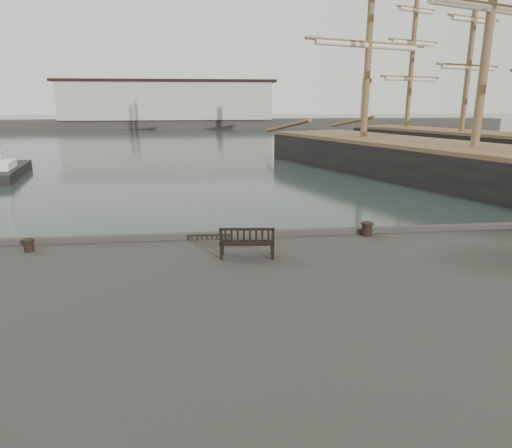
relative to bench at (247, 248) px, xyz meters
The scene contains 8 objects.
ground 3.08m from the bench, 110.14° to the left, with size 400.00×400.00×0.00m, color black.
breakwater 94.49m from the bench, 93.28° to the left, with size 140.00×9.50×12.20m.
bench is the anchor object (origin of this frame).
bollard_left 6.92m from the bench, 168.66° to the left, with size 0.37×0.37×0.39m, color black.
bollard_right 4.76m from the bench, 22.34° to the left, with size 0.45×0.45×0.47m, color black.
yacht_d 32.19m from the bench, 123.40° to the left, with size 4.26×10.05×12.23m.
tall_ship_main 26.09m from the bench, 45.06° to the left, with size 23.77×43.35×32.38m.
tall_ship_far 46.38m from the bench, 52.72° to the left, with size 17.00×29.62×25.22m.
Camera 1 is at (-0.38, -15.34, 6.16)m, focal length 32.00 mm.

